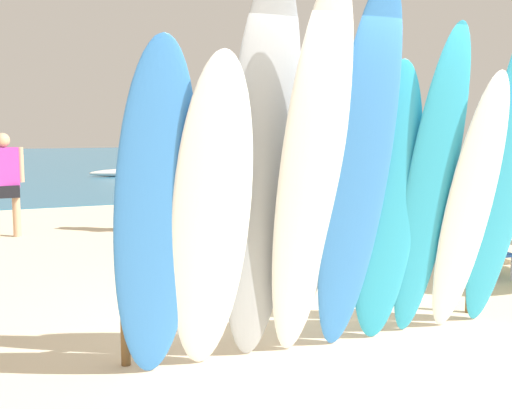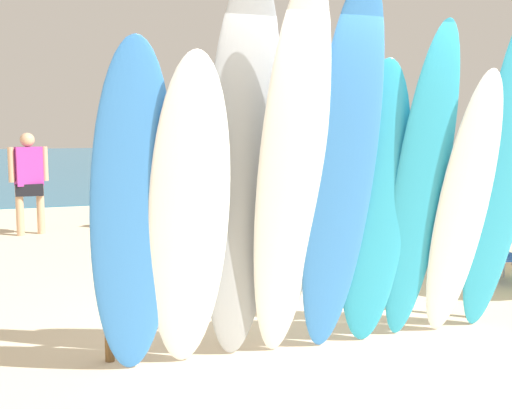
% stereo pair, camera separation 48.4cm
% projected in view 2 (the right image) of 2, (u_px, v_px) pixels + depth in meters
% --- Properties ---
extents(ground, '(60.00, 60.00, 0.00)m').
position_uv_depth(ground, '(107.00, 188.00, 18.41)').
color(ground, beige).
extents(ocean_water, '(60.00, 40.00, 0.02)m').
position_uv_depth(ocean_water, '(70.00, 161.00, 33.18)').
color(ocean_water, teal).
rests_on(ocean_water, ground).
extents(surfboard_rack, '(3.40, 0.07, 0.78)m').
position_uv_depth(surfboard_rack, '(309.00, 265.00, 5.27)').
color(surfboard_rack, brown).
rests_on(surfboard_rack, ground).
extents(surfboard_blue_0, '(0.58, 0.57, 2.33)m').
position_uv_depth(surfboard_blue_0, '(133.00, 215.00, 4.27)').
color(surfboard_blue_0, '#337AD1').
rests_on(surfboard_blue_0, ground).
extents(surfboard_white_1, '(0.58, 0.65, 2.25)m').
position_uv_depth(surfboard_white_1, '(189.00, 218.00, 4.39)').
color(surfboard_white_1, white).
rests_on(surfboard_white_1, ground).
extents(surfboard_grey_2, '(0.60, 0.58, 2.84)m').
position_uv_depth(surfboard_grey_2, '(242.00, 174.00, 4.55)').
color(surfboard_grey_2, '#999EA3').
rests_on(surfboard_grey_2, ground).
extents(surfboard_white_3, '(0.52, 0.81, 2.79)m').
position_uv_depth(surfboard_white_3, '(291.00, 178.00, 4.51)').
color(surfboard_white_3, white).
rests_on(surfboard_white_3, ground).
extents(surfboard_blue_4, '(0.55, 0.72, 2.80)m').
position_uv_depth(surfboard_blue_4, '(341.00, 176.00, 4.65)').
color(surfboard_blue_4, '#337AD1').
rests_on(surfboard_blue_4, ground).
extents(surfboard_teal_5, '(0.60, 0.51, 2.26)m').
position_uv_depth(surfboard_teal_5, '(375.00, 208.00, 4.93)').
color(surfboard_teal_5, '#289EC6').
rests_on(surfboard_teal_5, ground).
extents(surfboard_teal_6, '(0.49, 0.70, 2.54)m').
position_uv_depth(surfboard_teal_6, '(420.00, 189.00, 4.97)').
color(surfboard_teal_6, '#289EC6').
rests_on(surfboard_teal_6, ground).
extents(surfboard_white_7, '(0.49, 0.68, 2.20)m').
position_uv_depth(surfboard_white_7, '(463.00, 209.00, 5.11)').
color(surfboard_white_7, white).
rests_on(surfboard_white_7, ground).
extents(surfboard_teal_8, '(0.55, 0.69, 2.84)m').
position_uv_depth(surfboard_teal_8, '(505.00, 168.00, 5.21)').
color(surfboard_teal_8, '#289EC6').
rests_on(surfboard_teal_8, ground).
extents(beachgoer_strolling, '(0.57, 0.29, 1.55)m').
position_uv_depth(beachgoer_strolling, '(161.00, 178.00, 10.72)').
color(beachgoer_strolling, tan).
rests_on(beachgoer_strolling, ground).
extents(beachgoer_near_rack, '(0.61, 0.32, 1.66)m').
position_uv_depth(beachgoer_near_rack, '(29.00, 176.00, 10.31)').
color(beachgoer_near_rack, tan).
rests_on(beachgoer_near_rack, ground).
extents(beach_chair_blue, '(0.59, 0.70, 0.84)m').
position_uv_depth(beach_chair_blue, '(490.00, 242.00, 7.33)').
color(beach_chair_blue, '#B7B7BC').
rests_on(beach_chair_blue, ground).
extents(beach_chair_striped, '(0.59, 0.78, 0.80)m').
position_uv_depth(beach_chair_striped, '(416.00, 219.00, 9.28)').
color(beach_chair_striped, '#B7B7BC').
rests_on(beach_chair_striped, ground).
extents(distant_boat, '(4.13, 1.14, 0.33)m').
position_uv_depth(distant_boat, '(184.00, 172.00, 22.92)').
color(distant_boat, silver).
rests_on(distant_boat, ground).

